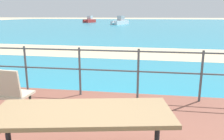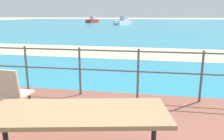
{
  "view_description": "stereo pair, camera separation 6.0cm",
  "coord_description": "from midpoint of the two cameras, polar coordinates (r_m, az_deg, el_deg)",
  "views": [
    {
      "loc": [
        0.78,
        -2.0,
        1.68
      ],
      "look_at": [
        0.06,
        2.46,
        0.59
      ],
      "focal_mm": 36.71,
      "sensor_mm": 36.0,
      "label": 1
    },
    {
      "loc": [
        0.84,
        -1.99,
        1.68
      ],
      "look_at": [
        0.06,
        2.46,
        0.59
      ],
      "focal_mm": 36.71,
      "sensor_mm": 36.0,
      "label": 2
    }
  ],
  "objects": [
    {
      "name": "beach_strip",
      "position": [
        10.41,
        4.65,
        4.36
      ],
      "size": [
        54.08,
        5.11,
        0.01
      ],
      "primitive_type": "cube",
      "rotation": [
        0.0,
        0.0,
        -0.03
      ],
      "color": "beige",
      "rests_on": "ground"
    },
    {
      "name": "sea_water",
      "position": [
        42.03,
        8.26,
        11.24
      ],
      "size": [
        90.0,
        90.0,
        0.01
      ],
      "primitive_type": "cube",
      "color": "teal",
      "rests_on": "ground"
    },
    {
      "name": "boat_mid",
      "position": [
        49.9,
        -5.72,
        12.2
      ],
      "size": [
        2.27,
        3.72,
        1.42
      ],
      "rotation": [
        0.0,
        0.0,
        4.37
      ],
      "color": "red",
      "rests_on": "sea_water"
    },
    {
      "name": "boat_near",
      "position": [
        40.06,
        1.93,
        11.93
      ],
      "size": [
        2.66,
        5.27,
        1.47
      ],
      "rotation": [
        0.0,
        0.0,
        4.39
      ],
      "color": "silver",
      "rests_on": "sea_water"
    },
    {
      "name": "railing_fence",
      "position": [
        4.53,
        -1.3,
        0.87
      ],
      "size": [
        5.94,
        0.04,
        0.99
      ],
      "color": "#4C5156",
      "rests_on": "patio_paving"
    },
    {
      "name": "picnic_table",
      "position": [
        2.28,
        -7.95,
        -14.22
      ],
      "size": [
        1.88,
        1.57,
        0.74
      ],
      "rotation": [
        0.0,
        0.0,
        0.19
      ],
      "color": "#8C704C",
      "rests_on": "patio_paving"
    }
  ]
}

